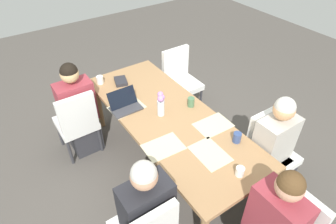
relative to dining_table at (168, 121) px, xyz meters
name	(u,v)px	position (x,y,z in m)	size (l,w,h in m)	color
ground_plane	(168,162)	(0.00, 0.00, -0.66)	(10.00, 10.00, 0.00)	#4C4742
dining_table	(168,121)	(0.00, 0.00, 0.00)	(2.32, 0.91, 0.73)	#9E754C
person_far_left_near	(148,219)	(-0.79, 0.74, -0.14)	(0.36, 0.40, 1.19)	#2D2D33
chair_far_left_mid	(77,121)	(0.75, 0.77, -0.16)	(0.44, 0.44, 0.90)	silver
person_far_left_mid	(79,114)	(0.83, 0.71, -0.14)	(0.36, 0.40, 1.19)	#2D2D33
chair_near_right_near	(268,147)	(-0.78, -0.74, -0.16)	(0.44, 0.44, 0.90)	silver
person_near_right_near	(271,152)	(-0.85, -0.68, -0.14)	(0.36, 0.40, 1.19)	#2D2D33
chair_near_right_mid	(180,77)	(0.85, -0.78, -0.16)	(0.44, 0.44, 0.90)	silver
flower_vase	(161,102)	(0.06, 0.05, 0.23)	(0.10, 0.10, 0.28)	silver
placemat_far_left_near	(163,147)	(-0.36, 0.29, 0.07)	(0.36, 0.26, 0.00)	beige
placemat_far_left_mid	(127,107)	(0.37, 0.29, 0.07)	(0.36, 0.26, 0.00)	beige
placemat_head_left_left_far	(210,154)	(-0.66, -0.01, 0.07)	(0.36, 0.26, 0.00)	beige
placemat_near_right_near	(213,125)	(-0.38, -0.29, 0.07)	(0.36, 0.26, 0.00)	beige
laptop_far_left_mid	(125,105)	(0.37, 0.31, 0.11)	(0.22, 0.32, 0.20)	#38383D
coffee_mug_near_left	(100,80)	(0.99, 0.33, 0.12)	(0.08, 0.08, 0.10)	white
coffee_mug_near_right	(237,137)	(-0.68, -0.32, 0.12)	(0.08, 0.08, 0.10)	#33477A
coffee_mug_centre_left	(191,102)	(0.00, -0.30, 0.12)	(0.07, 0.07, 0.11)	#47704C
coffee_mug_centre_right	(240,171)	(-0.99, -0.06, 0.11)	(0.07, 0.07, 0.08)	white
book_red_cover	(121,81)	(0.86, 0.12, 0.09)	(0.20, 0.14, 0.04)	#28282D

